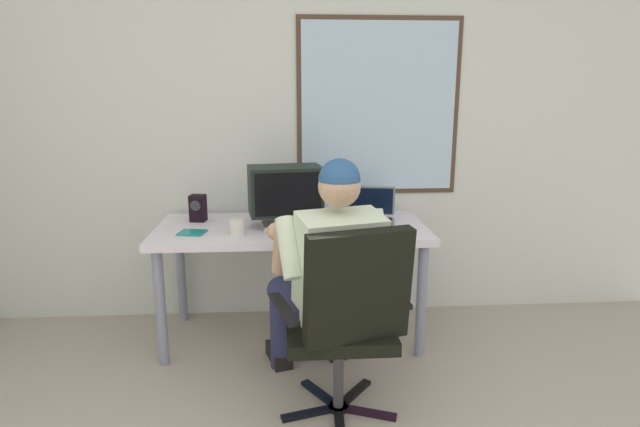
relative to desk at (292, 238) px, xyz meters
The scene contains 10 objects.
wall_rear 0.93m from the desk, 56.59° to the left, with size 4.56×0.08×2.84m.
desk is the anchor object (origin of this frame).
office_chair 0.92m from the desk, 75.30° to the right, with size 0.64×0.57×0.95m.
person_seated 0.65m from the desk, 74.83° to the right, with size 0.64×0.85×1.21m.
crt_monitor 0.28m from the desk, behind, with size 0.45×0.31×0.36m.
laptop 0.50m from the desk, ahead, with size 0.36×0.36×0.21m.
wine_glass 0.34m from the desk, 36.19° to the right, with size 0.09×0.09×0.14m.
desk_speaker 0.61m from the desk, 165.36° to the left, with size 0.10×0.10×0.16m.
cd_case 0.58m from the desk, 165.92° to the right, with size 0.16×0.15×0.01m.
coffee_mug 0.37m from the desk, 149.46° to the right, with size 0.09×0.09×0.09m.
Camera 1 is at (-0.29, -0.85, 1.50)m, focal length 29.32 mm.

